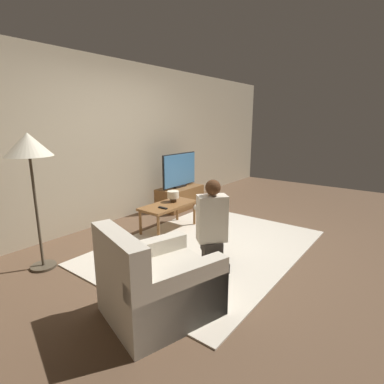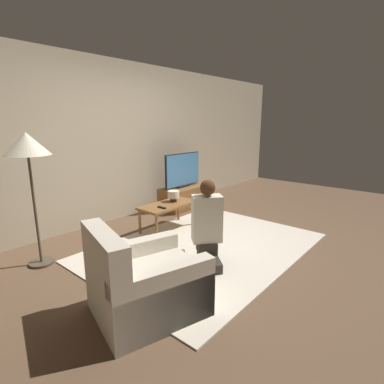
{
  "view_description": "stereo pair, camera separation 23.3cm",
  "coord_description": "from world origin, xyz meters",
  "px_view_note": "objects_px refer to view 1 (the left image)",
  "views": [
    {
      "loc": [
        -3.08,
        -2.09,
        1.65
      ],
      "look_at": [
        0.46,
        0.61,
        0.58
      ],
      "focal_mm": 28.0,
      "sensor_mm": 36.0,
      "label": 1
    },
    {
      "loc": [
        -2.93,
        -2.27,
        1.65
      ],
      "look_at": [
        0.46,
        0.61,
        0.58
      ],
      "focal_mm": 28.0,
      "sensor_mm": 36.0,
      "label": 2
    }
  ],
  "objects_px": {
    "coffee_table": "(168,207)",
    "floor_lamp": "(29,151)",
    "tv": "(180,170)",
    "armchair": "(157,286)",
    "person_kneeling": "(212,223)",
    "table_lamp": "(173,195)"
  },
  "relations": [
    {
      "from": "coffee_table",
      "to": "floor_lamp",
      "type": "xyz_separation_m",
      "value": [
        -1.78,
        0.34,
        0.97
      ]
    },
    {
      "from": "tv",
      "to": "armchair",
      "type": "xyz_separation_m",
      "value": [
        -2.65,
        -1.94,
        -0.46
      ]
    },
    {
      "from": "floor_lamp",
      "to": "coffee_table",
      "type": "bearing_deg",
      "value": -10.86
    },
    {
      "from": "tv",
      "to": "floor_lamp",
      "type": "height_order",
      "value": "floor_lamp"
    },
    {
      "from": "floor_lamp",
      "to": "person_kneeling",
      "type": "distance_m",
      "value": 2.13
    },
    {
      "from": "tv",
      "to": "table_lamp",
      "type": "distance_m",
      "value": 1.1
    },
    {
      "from": "table_lamp",
      "to": "tv",
      "type": "bearing_deg",
      "value": 34.3
    },
    {
      "from": "floor_lamp",
      "to": "table_lamp",
      "type": "height_order",
      "value": "floor_lamp"
    },
    {
      "from": "person_kneeling",
      "to": "table_lamp",
      "type": "distance_m",
      "value": 1.32
    },
    {
      "from": "floor_lamp",
      "to": "armchair",
      "type": "relative_size",
      "value": 1.45
    },
    {
      "from": "floor_lamp",
      "to": "table_lamp",
      "type": "distance_m",
      "value": 2.13
    },
    {
      "from": "tv",
      "to": "person_kneeling",
      "type": "relative_size",
      "value": 0.92
    },
    {
      "from": "floor_lamp",
      "to": "table_lamp",
      "type": "xyz_separation_m",
      "value": [
        1.94,
        -0.3,
        -0.82
      ]
    },
    {
      "from": "coffee_table",
      "to": "person_kneeling",
      "type": "relative_size",
      "value": 0.93
    },
    {
      "from": "coffee_table",
      "to": "floor_lamp",
      "type": "height_order",
      "value": "floor_lamp"
    },
    {
      "from": "tv",
      "to": "coffee_table",
      "type": "bearing_deg",
      "value": -148.32
    },
    {
      "from": "tv",
      "to": "armchair",
      "type": "distance_m",
      "value": 3.32
    },
    {
      "from": "tv",
      "to": "table_lamp",
      "type": "relative_size",
      "value": 5.05
    },
    {
      "from": "armchair",
      "to": "table_lamp",
      "type": "distance_m",
      "value": 2.22
    },
    {
      "from": "coffee_table",
      "to": "table_lamp",
      "type": "distance_m",
      "value": 0.22
    },
    {
      "from": "armchair",
      "to": "table_lamp",
      "type": "relative_size",
      "value": 5.88
    },
    {
      "from": "person_kneeling",
      "to": "armchair",
      "type": "bearing_deg",
      "value": 50.21
    }
  ]
}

